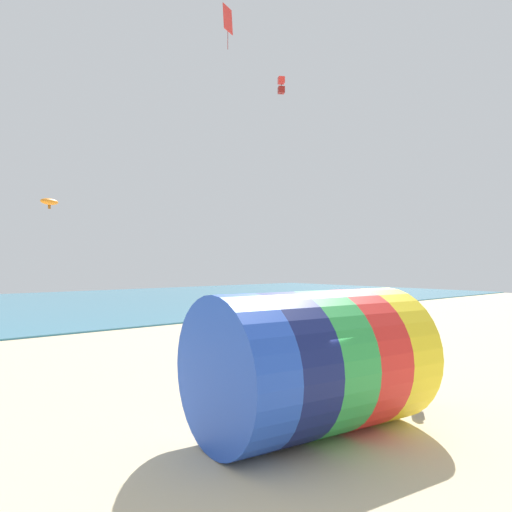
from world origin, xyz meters
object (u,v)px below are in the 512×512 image
Objects in this scene: kite_handler at (415,373)px; bystander_near_water at (268,340)px; giant_inflatable_tube at (312,362)px; kite_orange_parafoil at (49,202)px; kite_red_diamond at (228,20)px; kite_red_box at (281,85)px.

kite_handler is 7.15m from bystander_near_water.
kite_orange_parafoil reaches higher than giant_inflatable_tube.
kite_orange_parafoil is 14.11m from kite_red_diamond.
giant_inflatable_tube is 7.57× the size of kite_red_box.
kite_orange_parafoil reaches higher than bystander_near_water.
kite_handler is at bearing -105.33° from kite_red_diamond.
giant_inflatable_tube is 3.32× the size of bystander_near_water.
kite_red_diamond reaches higher than giant_inflatable_tube.
bystander_near_water is (4.91, 6.90, -0.80)m from giant_inflatable_tube.
bystander_near_water is at bearing -153.81° from kite_red_box.
bystander_near_water is at bearing -49.42° from kite_orange_parafoil.
kite_red_diamond is at bearing 65.17° from bystander_near_water.
kite_red_box is 11.13m from bystander_near_water.
kite_red_box is 0.44× the size of bystander_near_water.
giant_inflatable_tube is 15.09m from kite_orange_parafoil.
giant_inflatable_tube reaches higher than kite_handler.
kite_red_diamond is (7.89, 13.33, 15.68)m from giant_inflatable_tube.
kite_red_diamond is at bearing -5.21° from kite_orange_parafoil.
kite_red_box is (2.25, 7.86, 11.02)m from kite_handler.
kite_orange_parafoil is at bearing 95.29° from giant_inflatable_tube.
kite_handler is at bearing -105.96° from kite_red_box.
kite_red_box reaches higher than giant_inflatable_tube.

